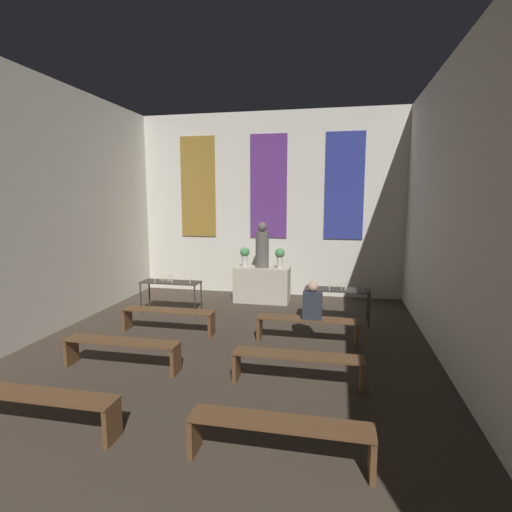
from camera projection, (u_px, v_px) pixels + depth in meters
The scene contains 15 objects.
wall_back at pixel (269, 204), 11.32m from camera, with size 7.67×0.16×5.13m.
wall_right at pixel (483, 213), 5.12m from camera, with size 0.12×11.36×5.13m.
altar at pixel (262, 284), 10.66m from camera, with size 1.45×0.68×0.93m.
statue at pixel (262, 247), 10.52m from camera, with size 0.35×0.35×1.20m.
flower_vase_left at pixel (245, 255), 10.64m from camera, with size 0.26×0.26×0.53m.
flower_vase_right at pixel (280, 256), 10.45m from camera, with size 0.26×0.26×0.53m.
candle_rack_left at pixel (171, 285), 9.63m from camera, with size 1.43×0.51×0.96m.
candle_rack_right at pixel (337, 293), 8.84m from camera, with size 1.43×0.51×0.95m.
pew_second_left at pixel (40, 404), 4.71m from camera, with size 1.92×0.36×0.48m.
pew_second_right at pixel (279, 433), 4.13m from camera, with size 1.92×0.36×0.48m.
pew_third_left at pixel (122, 348), 6.46m from camera, with size 1.92×0.36×0.48m.
pew_third_right at pixel (297, 363), 5.89m from camera, with size 1.92×0.36×0.48m.
pew_back_left at pixel (168, 316), 8.22m from camera, with size 1.92×0.36×0.48m.
pew_back_right at pixel (307, 325), 7.64m from camera, with size 1.92×0.36×0.48m.
person_seated at pixel (313, 303), 7.56m from camera, with size 0.36×0.24×0.72m.
Camera 1 is at (1.97, -0.08, 2.76)m, focal length 28.00 mm.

